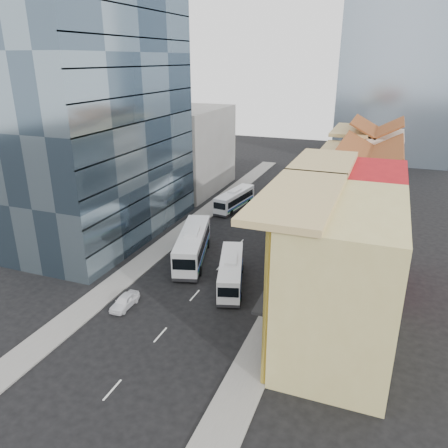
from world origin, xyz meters
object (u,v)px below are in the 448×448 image
at_px(bus_left_near, 193,245).
at_px(bus_right, 231,271).
at_px(sedan_left, 125,301).
at_px(office_tower, 101,119).
at_px(shophouse_tan, 343,279).
at_px(bus_left_far, 235,199).

xyz_separation_m(bus_left_near, bus_right, (6.14, -4.06, -0.35)).
bearing_deg(bus_right, sedan_left, -152.92).
xyz_separation_m(office_tower, sedan_left, (11.77, -15.26, -14.38)).
bearing_deg(sedan_left, bus_right, 43.87).
distance_m(office_tower, bus_left_near, 19.12).
distance_m(shophouse_tan, bus_left_far, 35.37).
relative_size(office_tower, bus_left_near, 2.54).
xyz_separation_m(shophouse_tan, bus_left_near, (-17.56, 10.36, -4.11)).
xyz_separation_m(bus_right, sedan_left, (-7.81, -7.57, -0.93)).
bearing_deg(shophouse_tan, office_tower, 155.70).
distance_m(shophouse_tan, bus_left_near, 20.80).
xyz_separation_m(shophouse_tan, bus_left_far, (-19.19, 29.38, -4.45)).
distance_m(bus_left_far, sedan_left, 30.65).
distance_m(shophouse_tan, office_tower, 35.19).
distance_m(bus_right, sedan_left, 10.91).
distance_m(shophouse_tan, sedan_left, 20.01).
bearing_deg(shophouse_tan, bus_left_near, 149.45).
bearing_deg(sedan_left, office_tower, 127.41).
height_order(office_tower, bus_left_far, office_tower).
relative_size(bus_left_near, sedan_left, 3.26).
xyz_separation_m(office_tower, bus_left_near, (13.44, -3.64, -13.11)).
height_order(bus_left_far, bus_right, bus_left_far).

